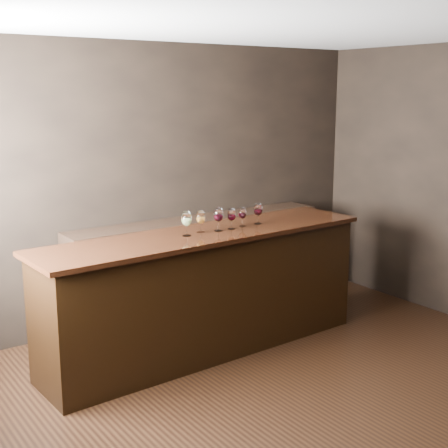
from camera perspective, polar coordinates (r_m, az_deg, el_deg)
ground at (r=5.05m, az=7.16°, el=-15.43°), size 5.00×5.00×0.00m
room_shell at (r=4.45m, az=4.55°, el=5.38°), size 5.02×4.52×2.81m
bar_counter at (r=5.64m, az=-1.68°, el=-6.46°), size 3.07×0.79×1.07m
bar_top at (r=5.48m, az=-1.71°, el=-0.97°), size 3.18×0.86×0.04m
back_bar_shelf at (r=6.57m, az=-2.27°, el=-3.89°), size 2.87×0.40×1.03m
glass_white at (r=5.33m, az=-3.44°, el=0.41°), size 0.09×0.09×0.21m
glass_amber at (r=5.46m, az=-2.14°, el=0.55°), size 0.08×0.08×0.19m
glass_red_a at (r=5.51m, az=-0.52°, el=0.80°), size 0.09×0.09×0.21m
glass_red_b at (r=5.59m, az=0.70°, el=0.80°), size 0.08×0.08×0.18m
glass_red_c at (r=5.72m, az=1.70°, el=0.94°), size 0.07×0.07×0.17m
glass_red_d at (r=5.81m, az=3.14°, el=1.28°), size 0.08×0.08×0.19m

